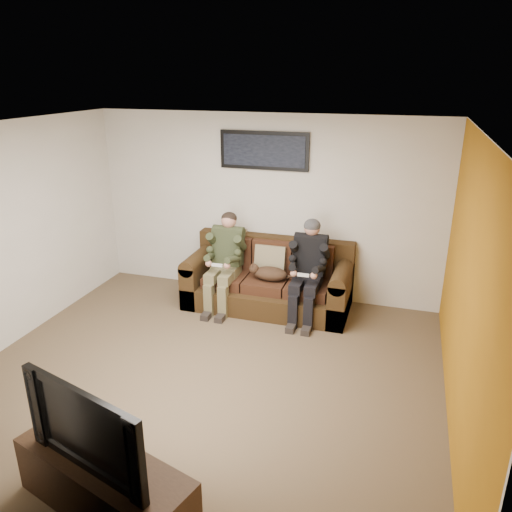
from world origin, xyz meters
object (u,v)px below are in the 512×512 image
(sofa, at_px, (269,281))
(person_left, at_px, (225,256))
(television, at_px, (97,422))
(person_right, at_px, (308,264))
(tv_stand, at_px, (105,485))
(framed_poster, at_px, (264,151))
(cat, at_px, (269,273))

(sofa, height_order, person_left, person_left)
(person_left, xyz_separation_m, television, (0.39, -3.59, 0.06))
(sofa, relative_size, person_right, 1.71)
(person_right, relative_size, tv_stand, 0.89)
(person_right, bearing_deg, television, -102.15)
(framed_poster, xyz_separation_m, television, (0.01, -4.17, -1.30))
(framed_poster, bearing_deg, cat, -66.79)
(framed_poster, bearing_deg, television, -89.92)
(framed_poster, relative_size, tv_stand, 0.85)
(cat, bearing_deg, person_right, -0.17)
(sofa, height_order, framed_poster, framed_poster)
(sofa, xyz_separation_m, cat, (0.05, -0.19, 0.20))
(person_left, xyz_separation_m, person_right, (1.16, 0.00, 0.00))
(person_right, xyz_separation_m, tv_stand, (-0.77, -3.59, -0.51))
(person_right, xyz_separation_m, television, (-0.77, -3.59, 0.06))
(framed_poster, distance_m, television, 4.37)
(framed_poster, height_order, television, framed_poster)
(person_left, distance_m, person_right, 1.16)
(sofa, height_order, tv_stand, sofa)
(sofa, bearing_deg, cat, -76.34)
(cat, distance_m, framed_poster, 1.67)
(sofa, relative_size, television, 1.94)
(tv_stand, xyz_separation_m, television, (0.00, 0.00, 0.56))
(sofa, bearing_deg, television, -92.94)
(person_left, relative_size, framed_poster, 1.04)
(sofa, height_order, cat, sofa)
(person_right, bearing_deg, tv_stand, -102.15)
(person_left, relative_size, tv_stand, 0.89)
(television, bearing_deg, person_right, 94.49)
(person_right, bearing_deg, cat, 179.83)
(person_left, relative_size, person_right, 0.99)
(sofa, bearing_deg, person_left, -161.98)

